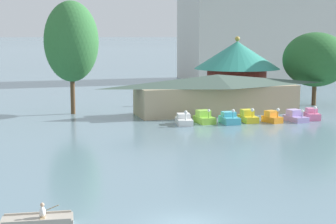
{
  "coord_description": "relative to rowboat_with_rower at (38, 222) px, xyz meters",
  "views": [
    {
      "loc": [
        -8.69,
        -25.17,
        10.0
      ],
      "look_at": [
        5.13,
        19.89,
        2.95
      ],
      "focal_mm": 57.56,
      "sensor_mm": 36.0,
      "label": 1
    }
  ],
  "objects": [
    {
      "name": "rowboat_with_rower",
      "position": [
        0.0,
        0.0,
        0.0
      ],
      "size": [
        3.79,
        3.55,
        1.46
      ],
      "rotation": [
        0.0,
        0.0,
        3.01
      ],
      "color": "#ADA393",
      "rests_on": "ground"
    },
    {
      "name": "pedal_boat_white",
      "position": [
        17.2,
        27.17,
        0.21
      ],
      "size": [
        2.07,
        3.21,
        1.73
      ],
      "rotation": [
        0.0,
        0.0,
        -1.75
      ],
      "color": "white",
      "rests_on": "ground"
    },
    {
      "name": "pedal_boat_lime",
      "position": [
        19.63,
        27.39,
        0.29
      ],
      "size": [
        1.87,
        2.73,
        1.7
      ],
      "rotation": [
        0.0,
        0.0,
        -1.48
      ],
      "color": "#8CCC3F",
      "rests_on": "ground"
    },
    {
      "name": "pedal_boat_cyan",
      "position": [
        22.18,
        26.32,
        0.25
      ],
      "size": [
        1.81,
        2.73,
        1.75
      ],
      "rotation": [
        0.0,
        0.0,
        -1.62
      ],
      "color": "#4CB7CC",
      "rests_on": "ground"
    },
    {
      "name": "pedal_boat_yellow",
      "position": [
        24.62,
        26.7,
        0.28
      ],
      "size": [
        1.59,
        2.73,
        1.71
      ],
      "rotation": [
        0.0,
        0.0,
        -1.61
      ],
      "color": "yellow",
      "rests_on": "ground"
    },
    {
      "name": "pedal_boat_orange",
      "position": [
        27.02,
        25.63,
        0.26
      ],
      "size": [
        1.78,
        2.45,
        1.72
      ],
      "rotation": [
        0.0,
        0.0,
        -1.35
      ],
      "color": "orange",
      "rests_on": "ground"
    },
    {
      "name": "pedal_boat_lavender",
      "position": [
        29.95,
        25.63,
        0.23
      ],
      "size": [
        1.76,
        3.1,
        1.46
      ],
      "rotation": [
        0.0,
        0.0,
        -1.5
      ],
      "color": "#B299D8",
      "rests_on": "ground"
    },
    {
      "name": "pedal_boat_pink",
      "position": [
        32.37,
        26.06,
        0.26
      ],
      "size": [
        1.84,
        2.57,
        1.69
      ],
      "rotation": [
        0.0,
        0.0,
        -1.81
      ],
      "color": "pink",
      "rests_on": "ground"
    },
    {
      "name": "boathouse",
      "position": [
        23.65,
        33.59,
        2.26
      ],
      "size": [
        21.45,
        6.37,
        4.82
      ],
      "color": "tan",
      "rests_on": "ground"
    },
    {
      "name": "green_roof_pavilion",
      "position": [
        30.36,
        42.68,
        4.84
      ],
      "size": [
        12.15,
        12.15,
        9.35
      ],
      "color": "#993328",
      "rests_on": "ground"
    },
    {
      "name": "shoreline_tree_mid",
      "position": [
        6.64,
        38.44,
        8.55
      ],
      "size": [
        6.56,
        6.56,
        13.69
      ],
      "color": "brown",
      "rests_on": "ground"
    },
    {
      "name": "shoreline_tree_right",
      "position": [
        39.27,
        36.71,
        5.98
      ],
      "size": [
        8.84,
        8.84,
        9.94
      ],
      "color": "brown",
      "rests_on": "ground"
    },
    {
      "name": "background_building_block",
      "position": [
        52.83,
        78.18,
        11.29
      ],
      "size": [
        35.92,
        14.24,
        23.08
      ],
      "color": "beige",
      "rests_on": "ground"
    }
  ]
}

